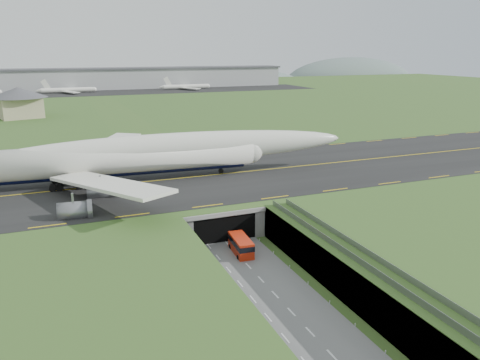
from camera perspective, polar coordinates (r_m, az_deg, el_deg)
name	(u,v)px	position (r m, az deg, el deg)	size (l,w,h in m)	color
ground	(242,260)	(80.44, 0.19, -9.71)	(900.00, 900.00, 0.00)	#345F26
airfield_deck	(242,244)	(79.21, 0.19, -7.75)	(800.00, 800.00, 6.00)	gray
trench_road	(260,279)	(74.22, 2.41, -11.93)	(12.00, 75.00, 0.20)	slate
taxiway	(188,178)	(107.83, -6.40, 0.27)	(800.00, 44.00, 0.18)	black
tunnel_portal	(210,211)	(93.73, -3.65, -3.79)	(17.00, 22.30, 6.00)	gray
guideway	(367,267)	(68.14, 15.20, -10.23)	(3.00, 53.00, 7.05)	#A8A8A3
jumbo_jet	(129,156)	(106.05, -13.41, 2.82)	(101.69, 63.97, 21.21)	white
shuttle_tram	(241,245)	(82.04, 0.11, -7.95)	(3.21, 7.32, 2.92)	red
service_building	(19,100)	(224.68, -25.38, 8.83)	(29.23, 29.23, 13.05)	tan
cargo_terminal	(89,79)	(368.40, -17.95, 11.66)	(320.00, 67.00, 15.60)	#B2B2B2
distant_hills	(144,88)	(507.25, -11.58, 10.92)	(700.00, 91.00, 60.00)	slate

